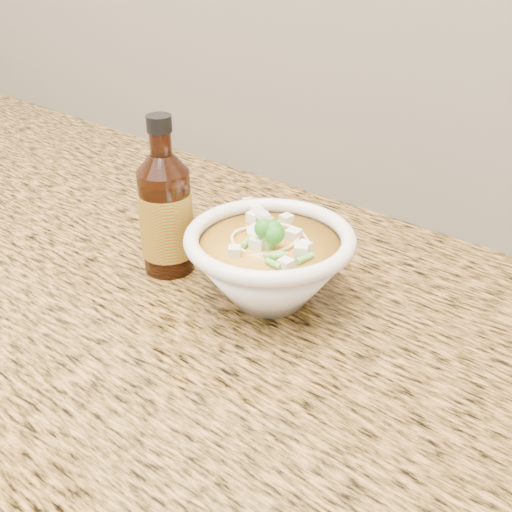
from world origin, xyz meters
The scene contains 4 objects.
cabinet centered at (0.00, 1.68, 0.43)m, with size 4.00×0.65×0.86m, color #35210F.
counter_slab centered at (0.00, 1.68, 0.88)m, with size 4.00×0.68×0.04m, color #A46F3C.
soup_bowl centered at (0.21, 1.70, 0.95)m, with size 0.20×0.19×0.11m.
hot_sauce_bottle centered at (0.07, 1.67, 0.97)m, with size 0.07×0.07×0.20m.
Camera 1 is at (0.61, 1.20, 1.31)m, focal length 45.00 mm.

